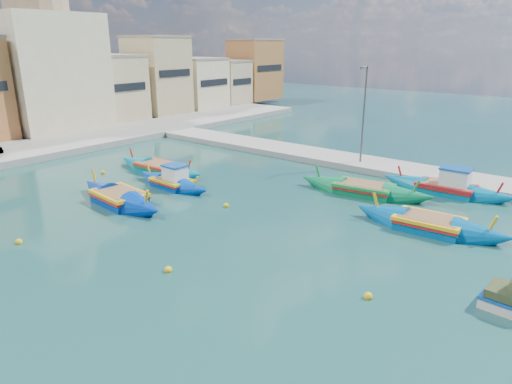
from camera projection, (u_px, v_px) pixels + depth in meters
ground at (305, 270)px, 20.40m from camera, size 160.00×160.00×0.00m
east_quay at (437, 176)px, 33.68m from camera, size 4.00×70.00×0.50m
north_townhouses at (20, 90)px, 47.10m from camera, size 83.20×7.87×10.19m
church_block at (43, 55)px, 48.88m from camera, size 10.00×10.00×19.10m
quay_street_lamp at (363, 114)px, 35.54m from camera, size 1.18×0.16×8.00m
luzzu_turquoise_cabin at (446, 189)px, 30.51m from camera, size 2.16×9.00×2.87m
luzzu_blue_cabin at (172, 183)px, 31.91m from camera, size 1.96×7.27×2.56m
luzzu_cyan_mid at (160, 169)px, 35.51m from camera, size 2.55×9.08×2.66m
luzzu_green at (120, 199)px, 28.67m from camera, size 3.01×8.92×2.76m
luzzu_blue_south at (364, 190)px, 30.38m from camera, size 3.35×9.51×2.69m
luzzu_cyan_south at (428, 225)px, 24.60m from camera, size 2.60×8.64×2.66m
mooring_buoys at (212, 221)px, 25.66m from camera, size 19.43×24.37×0.36m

